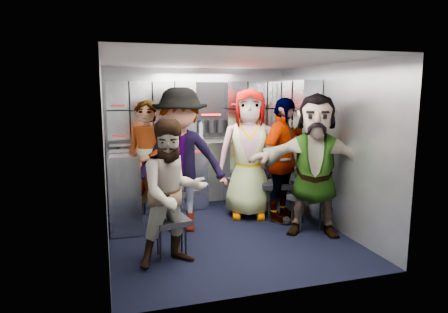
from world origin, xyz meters
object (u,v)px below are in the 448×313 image
object	(u,v)px
jump_seat_mid_right	(276,186)
attendant_arc_e	(315,165)
attendant_arc_a	(173,193)
attendant_arc_b	(181,160)
jump_seat_center	(245,183)
attendant_standing	(148,165)
attendant_arc_c	(249,154)
jump_seat_near_left	(171,223)
attendant_arc_d	(282,160)
jump_seat_mid_left	(179,193)
jump_seat_near_right	(307,199)

from	to	relation	value
jump_seat_mid_right	attendant_arc_e	distance (m)	0.88
attendant_arc_a	attendant_arc_b	size ratio (longest dim) A/B	0.83
jump_seat_mid_right	attendant_arc_b	world-z (taller)	attendant_arc_b
jump_seat_mid_right	attendant_arc_a	xyz separation A→B (m)	(-1.64, -1.14, 0.31)
jump_seat_mid_right	jump_seat_center	bearing A→B (deg)	138.92
attendant_arc_a	attendant_arc_b	world-z (taller)	attendant_arc_b
attendant_standing	attendant_arc_c	world-z (taller)	attendant_arc_c
jump_seat_near_left	attendant_arc_b	bearing A→B (deg)	72.00
jump_seat_mid_right	attendant_standing	distance (m)	1.80
jump_seat_mid_right	attendant_arc_d	bearing A→B (deg)	-90.00
attendant_standing	jump_seat_center	bearing A→B (deg)	39.92
attendant_arc_c	attendant_arc_a	bearing A→B (deg)	-115.99
jump_seat_mid_left	attendant_arc_a	distance (m)	1.24
attendant_standing	jump_seat_near_left	bearing A→B (deg)	-52.30
jump_seat_mid_left	attendant_arc_d	bearing A→B (deg)	-8.58
jump_seat_near_left	jump_seat_mid_right	bearing A→B (deg)	30.48
attendant_standing	attendant_arc_a	size ratio (longest dim) A/B	1.11
jump_seat_mid_left	jump_seat_near_right	size ratio (longest dim) A/B	1.06
jump_seat_mid_left	attendant_arc_e	bearing A→B (deg)	-26.66
attendant_standing	attendant_arc_c	size ratio (longest dim) A/B	0.92
jump_seat_near_right	attendant_arc_a	xyz separation A→B (m)	(-1.81, -0.57, 0.35)
attendant_arc_b	jump_seat_mid_left	bearing A→B (deg)	105.26
jump_seat_mid_right	attendant_arc_a	distance (m)	2.02
jump_seat_near_left	jump_seat_mid_right	size ratio (longest dim) A/B	0.85
jump_seat_center	jump_seat_mid_right	bearing A→B (deg)	-41.08
attendant_arc_c	attendant_arc_e	world-z (taller)	attendant_arc_c
jump_seat_near_left	attendant_arc_d	xyz separation A→B (m)	(1.64, 0.78, 0.46)
attendant_standing	attendant_arc_a	world-z (taller)	attendant_standing
jump_seat_near_left	jump_seat_mid_left	distance (m)	1.03
attendant_arc_b	attendant_arc_a	bearing A→B (deg)	-89.63
attendant_standing	attendant_arc_c	distance (m)	1.40
jump_seat_center	attendant_arc_d	xyz separation A→B (m)	(0.36, -0.49, 0.40)
jump_seat_near_left	jump_seat_mid_right	distance (m)	1.90
jump_seat_near_right	attendant_standing	size ratio (longest dim) A/B	0.29
attendant_arc_a	jump_seat_center	bearing A→B (deg)	37.99
attendant_arc_c	attendant_arc_d	size ratio (longest dim) A/B	1.07
jump_seat_near_left	attendant_arc_e	xyz separation A→B (m)	(1.81, 0.21, 0.49)
attendant_arc_b	attendant_arc_d	world-z (taller)	attendant_arc_b
attendant_arc_d	attendant_arc_b	bearing A→B (deg)	142.28
jump_seat_mid_right	attendant_arc_c	distance (m)	0.60
jump_seat_near_left	attendant_arc_a	distance (m)	0.41
attendant_arc_b	attendant_arc_c	size ratio (longest dim) A/B	1.01
attendant_arc_d	jump_seat_mid_right	bearing A→B (deg)	53.41
jump_seat_near_left	attendant_arc_a	bearing A→B (deg)	-90.00
attendant_arc_c	attendant_arc_d	bearing A→B (deg)	-21.99
attendant_arc_b	attendant_arc_c	bearing A→B (deg)	30.94
jump_seat_center	attendant_arc_c	distance (m)	0.49
attendant_arc_b	attendant_arc_c	distance (m)	1.05
jump_seat_center	jump_seat_mid_right	size ratio (longest dim) A/B	1.00
jump_seat_mid_left	attendant_arc_e	xyz separation A→B (m)	(1.55, -0.78, 0.44)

